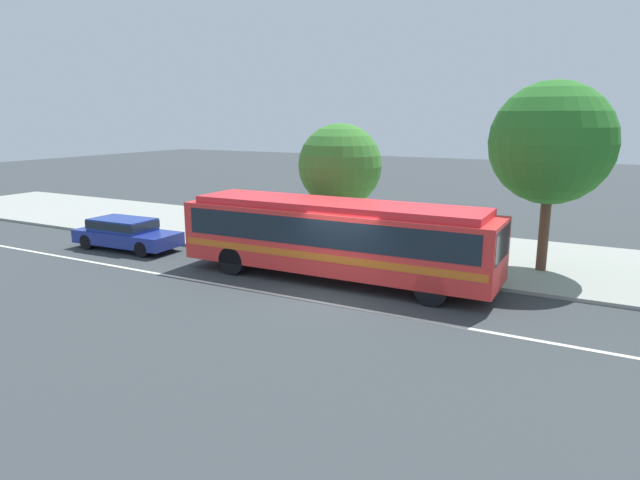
{
  "coord_description": "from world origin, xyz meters",
  "views": [
    {
      "loc": [
        7.54,
        -14.82,
        5.44
      ],
      "look_at": [
        -1.42,
        1.65,
        1.3
      ],
      "focal_mm": 31.37,
      "sensor_mm": 36.0,
      "label": 1
    }
  ],
  "objects": [
    {
      "name": "street_tree_mid_block",
      "position": [
        5.28,
        5.82,
        4.56
      ],
      "size": [
        4.19,
        4.19,
        6.55
      ],
      "color": "brown",
      "rests_on": "sidewalk_slab"
    },
    {
      "name": "transit_bus",
      "position": [
        -0.77,
        1.56,
        1.57
      ],
      "size": [
        10.93,
        2.65,
        2.69
      ],
      "color": "red",
      "rests_on": "ground_plane"
    },
    {
      "name": "bus_stop_sign",
      "position": [
        3.48,
        3.27,
        1.66
      ],
      "size": [
        0.16,
        0.43,
        2.4
      ],
      "color": "gray",
      "rests_on": "sidewalk_slab"
    },
    {
      "name": "sedan_behind_bus",
      "position": [
        -10.55,
        1.39,
        0.72
      ],
      "size": [
        4.66,
        1.95,
        1.29
      ],
      "color": "navy",
      "rests_on": "ground_plane"
    },
    {
      "name": "pedestrian_walking_along_curb",
      "position": [
        3.9,
        4.03,
        1.12
      ],
      "size": [
        0.47,
        0.47,
        1.71
      ],
      "color": "#2B2C3A",
      "rests_on": "sidewalk_slab"
    },
    {
      "name": "street_tree_near_stop",
      "position": [
        -2.54,
        5.41,
        3.5
      ],
      "size": [
        3.37,
        3.37,
        5.09
      ],
      "color": "brown",
      "rests_on": "sidewalk_slab"
    },
    {
      "name": "sidewalk_slab",
      "position": [
        0.0,
        6.91,
        0.06
      ],
      "size": [
        60.0,
        8.0,
        0.12
      ],
      "primitive_type": "cube",
      "color": "#989B92",
      "rests_on": "ground_plane"
    },
    {
      "name": "lane_stripe_center",
      "position": [
        0.0,
        -0.8,
        0.0
      ],
      "size": [
        56.0,
        0.16,
        0.01
      ],
      "primitive_type": "cube",
      "color": "silver",
      "rests_on": "ground_plane"
    },
    {
      "name": "pedestrian_waiting_near_sign",
      "position": [
        -2.17,
        4.04,
        1.13
      ],
      "size": [
        0.41,
        0.41,
        1.73
      ],
      "color": "#282D44",
      "rests_on": "sidewalk_slab"
    },
    {
      "name": "ground_plane",
      "position": [
        0.0,
        0.0,
        0.0
      ],
      "size": [
        120.0,
        120.0,
        0.0
      ],
      "primitive_type": "plane",
      "color": "#353B3D"
    }
  ]
}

